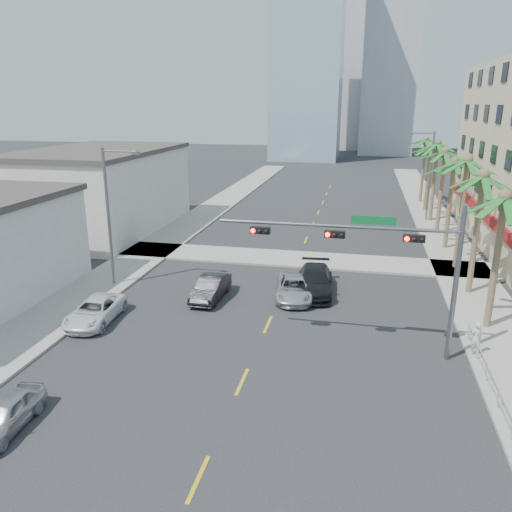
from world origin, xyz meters
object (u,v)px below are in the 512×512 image
Objects in this scene: car_parked_near at (5,414)px; car_parked_far at (95,311)px; car_lane_center at (294,288)px; car_lane_right at (315,281)px; pedestrian at (476,338)px; traffic_signal_mast at (385,253)px; car_lane_left at (211,288)px.

car_parked_near is 0.81× the size of car_parked_far.
car_lane_center is 1.65m from car_lane_right.
car_lane_center is at bearing -51.24° from pedestrian.
traffic_signal_mast is at bearing 29.87° from car_parked_near.
pedestrian reaches higher than car_parked_far.
traffic_signal_mast is 2.36× the size of car_lane_center.
pedestrian is (18.10, 9.48, 0.34)m from car_parked_near.
traffic_signal_mast is 2.42× the size of car_parked_far.
traffic_signal_mast is 9.08m from car_lane_center.
pedestrian is (9.44, -5.70, 0.32)m from car_lane_center.
pedestrian is (4.52, 0.53, -4.08)m from traffic_signal_mast.
car_lane_left reaches higher than car_lane_center.
traffic_signal_mast is 16.86m from car_parked_near.
pedestrian is at bearing -3.39° from car_parked_far.
car_lane_right is (1.14, 1.18, 0.13)m from car_lane_center.
car_parked_near is 17.48m from car_lane_center.
car_parked_far is at bearing -157.86° from car_lane_center.
pedestrian is at bearing 24.12° from car_parked_near.
car_lane_left is at bearing -37.43° from pedestrian.
car_parked_far is at bearing 96.16° from car_parked_near.
traffic_signal_mast is 6.11m from pedestrian.
car_lane_center is (5.04, 1.19, -0.05)m from car_lane_left.
car_lane_right reaches higher than car_parked_near.
car_lane_center is 0.87× the size of car_lane_right.
car_parked_near is 0.88× the size of car_lane_left.
traffic_signal_mast is 15.82m from car_parked_far.
car_lane_center is 2.85× the size of pedestrian.
car_parked_near is 19.08m from car_lane_right.
car_parked_far is 11.79m from car_lane_center.
car_lane_right is at bearing -59.77° from pedestrian.
car_lane_right is (-3.78, 7.41, -4.27)m from traffic_signal_mast.
car_lane_left is 0.78× the size of car_lane_right.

